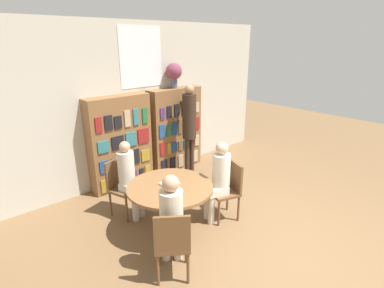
# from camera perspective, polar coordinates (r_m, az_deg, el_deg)

# --- Properties ---
(ground_plane) EXTENTS (16.00, 16.00, 0.00)m
(ground_plane) POSITION_cam_1_polar(r_m,az_deg,el_deg) (4.41, 17.63, -18.95)
(ground_plane) COLOR brown
(wall_back) EXTENTS (6.40, 0.07, 3.00)m
(wall_back) POSITION_cam_1_polar(r_m,az_deg,el_deg) (5.99, -9.40, 7.90)
(wall_back) COLOR beige
(wall_back) RESTS_ON ground_plane
(bookshelf_left) EXTENTS (1.18, 0.34, 1.73)m
(bookshelf_left) POSITION_cam_1_polar(r_m,az_deg,el_deg) (5.68, -13.52, 0.25)
(bookshelf_left) COLOR brown
(bookshelf_left) RESTS_ON ground_plane
(bookshelf_right) EXTENTS (1.18, 0.34, 1.73)m
(bookshelf_right) POSITION_cam_1_polar(r_m,az_deg,el_deg) (6.35, -3.18, 2.81)
(bookshelf_right) COLOR brown
(bookshelf_right) RESTS_ON ground_plane
(flower_vase) EXTENTS (0.32, 0.32, 0.50)m
(flower_vase) POSITION_cam_1_polar(r_m,az_deg,el_deg) (6.12, -3.47, 13.47)
(flower_vase) COLOR #475166
(flower_vase) RESTS_ON bookshelf_right
(reading_table) EXTENTS (1.22, 1.22, 0.73)m
(reading_table) POSITION_cam_1_polar(r_m,az_deg,el_deg) (4.29, -4.16, -9.36)
(reading_table) COLOR brown
(reading_table) RESTS_ON ground_plane
(chair_near_camera) EXTENTS (0.56, 0.56, 0.91)m
(chair_near_camera) POSITION_cam_1_polar(r_m,az_deg,el_deg) (3.55, -3.78, -18.11)
(chair_near_camera) COLOR brown
(chair_near_camera) RESTS_ON ground_plane
(chair_left_side) EXTENTS (0.50, 0.50, 0.91)m
(chair_left_side) POSITION_cam_1_polar(r_m,az_deg,el_deg) (4.89, -13.36, -7.42)
(chair_left_side) COLOR brown
(chair_left_side) RESTS_ON ground_plane
(chair_far_side) EXTENTS (0.51, 0.51, 0.91)m
(chair_far_side) POSITION_cam_1_polar(r_m,az_deg,el_deg) (4.69, 6.96, -8.19)
(chair_far_side) COLOR brown
(chair_far_side) RESTS_ON ground_plane
(seated_reader_left) EXTENTS (0.34, 0.39, 1.24)m
(seated_reader_left) POSITION_cam_1_polar(r_m,az_deg,el_deg) (4.69, -11.91, -5.90)
(seated_reader_left) COLOR beige
(seated_reader_left) RESTS_ON ground_plane
(seated_reader_right) EXTENTS (0.41, 0.36, 1.27)m
(seated_reader_right) POSITION_cam_1_polar(r_m,az_deg,el_deg) (4.51, 5.09, -6.20)
(seated_reader_right) COLOR silver
(seated_reader_right) RESTS_ON ground_plane
(seated_reader_back) EXTENTS (0.41, 0.42, 1.27)m
(seated_reader_back) POSITION_cam_1_polar(r_m,az_deg,el_deg) (3.57, -3.94, -13.57)
(seated_reader_back) COLOR beige
(seated_reader_back) RESTS_ON ground_plane
(librarian_standing) EXTENTS (0.27, 0.54, 1.87)m
(librarian_standing) POSITION_cam_1_polar(r_m,az_deg,el_deg) (5.88, -0.54, 4.21)
(librarian_standing) COLOR #332319
(librarian_standing) RESTS_ON ground_plane
(open_book_on_table) EXTENTS (0.24, 0.18, 0.03)m
(open_book_on_table) POSITION_cam_1_polar(r_m,az_deg,el_deg) (4.27, -4.32, -7.48)
(open_book_on_table) COLOR silver
(open_book_on_table) RESTS_ON reading_table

